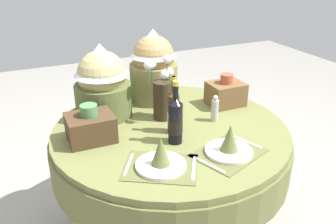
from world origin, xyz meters
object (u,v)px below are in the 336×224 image
at_px(dining_table, 170,150).
at_px(woven_basket_side_left, 90,127).
at_px(pepper_mill, 215,109).
at_px(gift_tub_back_left, 102,79).
at_px(gift_tub_back_centre, 153,63).
at_px(wine_bottle_left, 173,112).
at_px(woven_basket_side_right, 226,93).
at_px(place_setting_left, 161,159).
at_px(flower_vase, 162,94).
at_px(wine_bottle_centre, 175,120).
at_px(place_setting_right, 229,145).

bearing_deg(dining_table, woven_basket_side_left, 175.34).
distance_m(pepper_mill, woven_basket_side_left, 0.73).
height_order(gift_tub_back_left, gift_tub_back_centre, gift_tub_back_centre).
relative_size(wine_bottle_left, pepper_mill, 2.01).
height_order(dining_table, woven_basket_side_right, woven_basket_side_right).
bearing_deg(wine_bottle_left, gift_tub_back_centre, 80.68).
xyz_separation_m(place_setting_left, wine_bottle_left, (0.20, 0.30, 0.08)).
distance_m(wine_bottle_left, woven_basket_side_left, 0.45).
height_order(place_setting_left, wine_bottle_left, wine_bottle_left).
height_order(pepper_mill, woven_basket_side_left, woven_basket_side_left).
distance_m(flower_vase, woven_basket_side_left, 0.47).
xyz_separation_m(wine_bottle_centre, woven_basket_side_left, (-0.40, 0.21, -0.05)).
height_order(place_setting_right, wine_bottle_centre, wine_bottle_centre).
xyz_separation_m(place_setting_right, gift_tub_back_centre, (-0.08, 0.81, 0.21)).
bearing_deg(pepper_mill, woven_basket_side_right, 43.64).
relative_size(flower_vase, woven_basket_side_left, 1.60).
bearing_deg(place_setting_right, wine_bottle_left, 115.70).
xyz_separation_m(place_setting_left, wine_bottle_centre, (0.16, 0.19, 0.08)).
xyz_separation_m(wine_bottle_centre, gift_tub_back_centre, (0.12, 0.60, 0.12)).
bearing_deg(place_setting_left, dining_table, 59.49).
relative_size(wine_bottle_centre, woven_basket_side_right, 1.54).
xyz_separation_m(pepper_mill, gift_tub_back_centre, (-0.20, 0.46, 0.18)).
bearing_deg(place_setting_right, dining_table, 110.83).
bearing_deg(woven_basket_side_left, pepper_mill, -5.41).
xyz_separation_m(dining_table, place_setting_left, (-0.21, -0.36, 0.20)).
relative_size(place_setting_left, gift_tub_back_left, 0.95).
bearing_deg(flower_vase, pepper_mill, -30.39).
distance_m(flower_vase, wine_bottle_left, 0.19).
relative_size(place_setting_left, wine_bottle_centre, 1.24).
bearing_deg(place_setting_left, wine_bottle_centre, 49.37).
relative_size(place_setting_right, gift_tub_back_centre, 0.86).
height_order(wine_bottle_left, woven_basket_side_left, wine_bottle_left).
bearing_deg(place_setting_left, woven_basket_side_left, 120.47).
bearing_deg(flower_vase, place_setting_right, -74.33).
xyz_separation_m(dining_table, pepper_mill, (0.27, -0.03, 0.23)).
bearing_deg(place_setting_right, woven_basket_side_left, 144.69).
distance_m(dining_table, gift_tub_back_left, 0.58).
height_order(place_setting_right, woven_basket_side_right, woven_basket_side_right).
bearing_deg(woven_basket_side_right, gift_tub_back_left, 167.89).
distance_m(flower_vase, wine_bottle_centre, 0.30).
bearing_deg(pepper_mill, wine_bottle_centre, -156.62).
distance_m(wine_bottle_left, wine_bottle_centre, 0.12).
xyz_separation_m(place_setting_right, gift_tub_back_left, (-0.45, 0.70, 0.19)).
distance_m(wine_bottle_left, gift_tub_back_centre, 0.51).
bearing_deg(woven_basket_side_right, wine_bottle_left, -156.04).
height_order(place_setting_right, wine_bottle_left, wine_bottle_left).
bearing_deg(gift_tub_back_centre, wine_bottle_left, -99.32).
distance_m(pepper_mill, gift_tub_back_left, 0.69).
xyz_separation_m(woven_basket_side_left, woven_basket_side_right, (0.91, 0.11, 0.00)).
relative_size(dining_table, woven_basket_side_right, 6.18).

